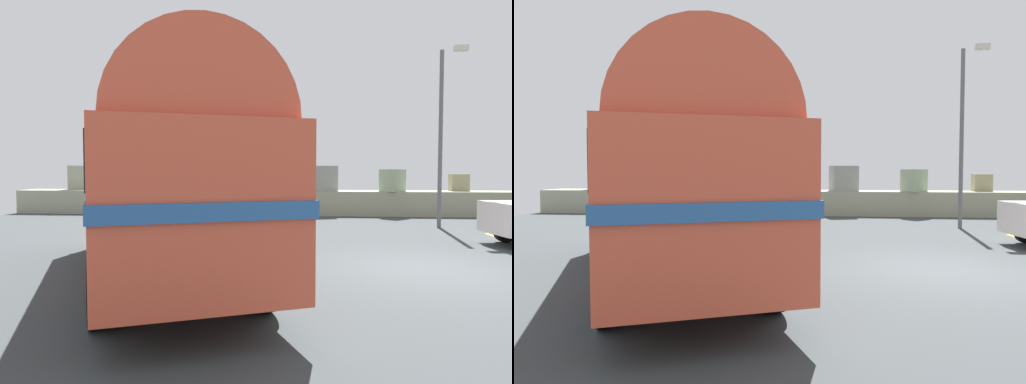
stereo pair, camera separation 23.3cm
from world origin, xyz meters
TOP-DOWN VIEW (x-y plane):
  - ground at (0.00, 0.00)m, footprint 32.00×26.00m
  - breakwater at (0.19, 11.81)m, footprint 31.36×2.16m
  - vintage_coach at (-5.15, -1.22)m, footprint 5.63×8.82m
  - lamp_post at (2.42, 7.11)m, footprint 0.73×0.80m

SIDE VIEW (x-z plane):
  - ground at x=0.00m, z-range 0.00..0.02m
  - breakwater at x=0.19m, z-range -0.48..1.91m
  - vintage_coach at x=-5.15m, z-range 0.20..3.90m
  - lamp_post at x=2.42m, z-range 0.41..6.62m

